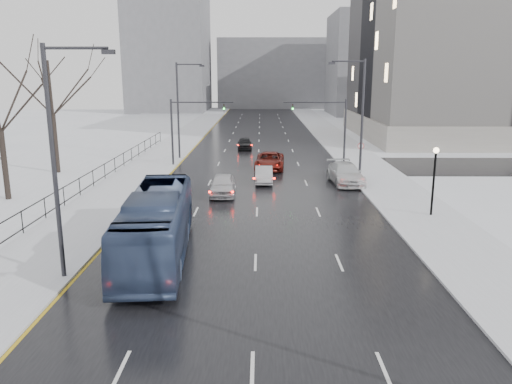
{
  "coord_description": "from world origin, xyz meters",
  "views": [
    {
      "loc": [
        0.24,
        -0.4,
        8.77
      ],
      "look_at": [
        -0.01,
        26.21,
        2.5
      ],
      "focal_mm": 35.0,
      "sensor_mm": 36.0,
      "label": 1
    }
  ],
  "objects_px": {
    "streetlight_l_near": "(58,153)",
    "sedan_center_far": "(245,143)",
    "streetlight_r_mid": "(360,115)",
    "no_uturn_sign": "(361,149)",
    "mast_signal_right": "(334,124)",
    "mast_signal_left": "(183,124)",
    "tree_park_e": "(59,174)",
    "sedan_center_near": "(223,185)",
    "streetlight_l_far": "(180,106)",
    "sedan_right_near": "(264,175)",
    "sedan_right_far": "(345,173)",
    "sedan_right_cross": "(270,161)",
    "lamppost_r_mid": "(434,171)",
    "tree_park_d": "(9,200)",
    "bus": "(157,225)"
  },
  "relations": [
    {
      "from": "streetlight_l_near",
      "to": "sedan_center_far",
      "type": "bearing_deg",
      "value": 80.65
    },
    {
      "from": "streetlight_r_mid",
      "to": "no_uturn_sign",
      "type": "distance_m",
      "value": 5.3
    },
    {
      "from": "streetlight_r_mid",
      "to": "mast_signal_right",
      "type": "height_order",
      "value": "streetlight_r_mid"
    },
    {
      "from": "sedan_center_far",
      "to": "mast_signal_right",
      "type": "bearing_deg",
      "value": -53.9
    },
    {
      "from": "mast_signal_left",
      "to": "sedan_center_far",
      "type": "height_order",
      "value": "mast_signal_left"
    },
    {
      "from": "tree_park_e",
      "to": "sedan_center_far",
      "type": "height_order",
      "value": "tree_park_e"
    },
    {
      "from": "sedan_center_near",
      "to": "streetlight_l_far",
      "type": "bearing_deg",
      "value": 107.51
    },
    {
      "from": "sedan_right_near",
      "to": "tree_park_e",
      "type": "bearing_deg",
      "value": 167.79
    },
    {
      "from": "tree_park_e",
      "to": "sedan_right_far",
      "type": "bearing_deg",
      "value": -9.35
    },
    {
      "from": "mast_signal_right",
      "to": "sedan_center_near",
      "type": "bearing_deg",
      "value": -128.74
    },
    {
      "from": "no_uturn_sign",
      "to": "sedan_right_far",
      "type": "relative_size",
      "value": 0.47
    },
    {
      "from": "streetlight_l_far",
      "to": "sedan_right_cross",
      "type": "xyz_separation_m",
      "value": [
        9.24,
        -5.79,
        -4.79
      ]
    },
    {
      "from": "lamppost_r_mid",
      "to": "sedan_center_near",
      "type": "distance_m",
      "value": 14.86
    },
    {
      "from": "streetlight_l_far",
      "to": "lamppost_r_mid",
      "type": "height_order",
      "value": "streetlight_l_far"
    },
    {
      "from": "mast_signal_left",
      "to": "no_uturn_sign",
      "type": "height_order",
      "value": "mast_signal_left"
    },
    {
      "from": "lamppost_r_mid",
      "to": "no_uturn_sign",
      "type": "bearing_deg",
      "value": 97.33
    },
    {
      "from": "sedan_right_far",
      "to": "sedan_center_far",
      "type": "xyz_separation_m",
      "value": [
        -8.91,
        19.4,
        -0.14
      ]
    },
    {
      "from": "streetlight_l_far",
      "to": "sedan_right_far",
      "type": "relative_size",
      "value": 1.74
    },
    {
      "from": "mast_signal_right",
      "to": "no_uturn_sign",
      "type": "distance_m",
      "value": 4.77
    },
    {
      "from": "tree_park_e",
      "to": "sedan_right_near",
      "type": "xyz_separation_m",
      "value": [
        18.7,
        -3.95,
        0.71
      ]
    },
    {
      "from": "streetlight_l_far",
      "to": "sedan_right_near",
      "type": "xyz_separation_m",
      "value": [
        8.67,
        -11.95,
        -4.91
      ]
    },
    {
      "from": "streetlight_r_mid",
      "to": "lamppost_r_mid",
      "type": "xyz_separation_m",
      "value": [
        2.83,
        -10.0,
        -2.67
      ]
    },
    {
      "from": "streetlight_r_mid",
      "to": "tree_park_d",
      "type": "bearing_deg",
      "value": -166.99
    },
    {
      "from": "sedan_center_far",
      "to": "streetlight_l_far",
      "type": "bearing_deg",
      "value": -134.57
    },
    {
      "from": "streetlight_l_far",
      "to": "sedan_right_far",
      "type": "distance_m",
      "value": 20.18
    },
    {
      "from": "streetlight_r_mid",
      "to": "sedan_right_far",
      "type": "distance_m",
      "value": 4.84
    },
    {
      "from": "no_uturn_sign",
      "to": "sedan_center_near",
      "type": "relative_size",
      "value": 0.59
    },
    {
      "from": "streetlight_l_far",
      "to": "sedan_right_cross",
      "type": "height_order",
      "value": "streetlight_l_far"
    },
    {
      "from": "streetlight_r_mid",
      "to": "mast_signal_right",
      "type": "relative_size",
      "value": 1.54
    },
    {
      "from": "streetlight_l_far",
      "to": "streetlight_r_mid",
      "type": "bearing_deg",
      "value": -36.3
    },
    {
      "from": "streetlight_l_far",
      "to": "sedan_center_near",
      "type": "distance_m",
      "value": 17.93
    },
    {
      "from": "streetlight_r_mid",
      "to": "streetlight_l_near",
      "type": "relative_size",
      "value": 1.0
    },
    {
      "from": "tree_park_e",
      "to": "streetlight_l_far",
      "type": "height_order",
      "value": "streetlight_l_far"
    },
    {
      "from": "tree_park_e",
      "to": "sedan_right_near",
      "type": "distance_m",
      "value": 19.12
    },
    {
      "from": "no_uturn_sign",
      "to": "bus",
      "type": "bearing_deg",
      "value": -123.38
    },
    {
      "from": "lamppost_r_mid",
      "to": "mast_signal_right",
      "type": "bearing_deg",
      "value": 101.54
    },
    {
      "from": "streetlight_r_mid",
      "to": "bus",
      "type": "relative_size",
      "value": 0.86
    },
    {
      "from": "streetlight_l_near",
      "to": "streetlight_l_far",
      "type": "height_order",
      "value": "same"
    },
    {
      "from": "tree_park_d",
      "to": "streetlight_r_mid",
      "type": "distance_m",
      "value": 27.24
    },
    {
      "from": "streetlight_l_near",
      "to": "no_uturn_sign",
      "type": "relative_size",
      "value": 3.7
    },
    {
      "from": "sedan_center_far",
      "to": "sedan_center_near",
      "type": "bearing_deg",
      "value": -94.87
    },
    {
      "from": "streetlight_l_far",
      "to": "mast_signal_left",
      "type": "height_order",
      "value": "streetlight_l_far"
    },
    {
      "from": "streetlight_l_near",
      "to": "mast_signal_left",
      "type": "relative_size",
      "value": 1.54
    },
    {
      "from": "mast_signal_left",
      "to": "sedan_right_cross",
      "type": "xyz_separation_m",
      "value": [
        8.4,
        -1.78,
        -3.28
      ]
    },
    {
      "from": "streetlight_r_mid",
      "to": "sedan_center_near",
      "type": "relative_size",
      "value": 2.18
    },
    {
      "from": "mast_signal_right",
      "to": "bus",
      "type": "relative_size",
      "value": 0.56
    },
    {
      "from": "mast_signal_right",
      "to": "sedan_right_cross",
      "type": "relative_size",
      "value": 1.14
    },
    {
      "from": "lamppost_r_mid",
      "to": "mast_signal_left",
      "type": "distance_m",
      "value": 25.71
    },
    {
      "from": "mast_signal_left",
      "to": "no_uturn_sign",
      "type": "relative_size",
      "value": 2.41
    },
    {
      "from": "bus",
      "to": "sedan_center_near",
      "type": "xyz_separation_m",
      "value": [
        2.22,
        12.9,
        -0.84
      ]
    }
  ]
}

